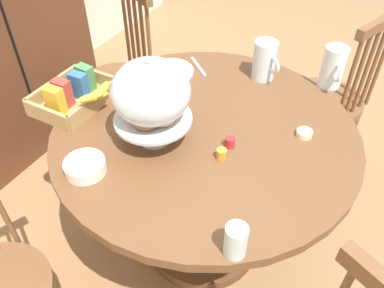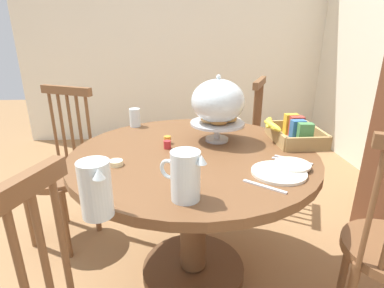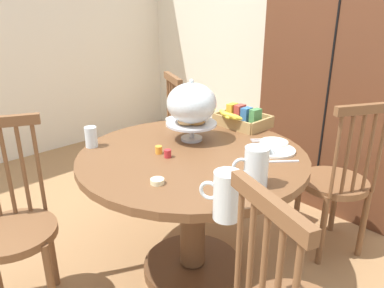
{
  "view_description": "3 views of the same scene",
  "coord_description": "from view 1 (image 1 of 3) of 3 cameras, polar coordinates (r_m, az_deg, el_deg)",
  "views": [
    {
      "loc": [
        -1.04,
        -0.46,
        1.71
      ],
      "look_at": [
        -0.1,
        0.06,
        0.74
      ],
      "focal_mm": 36.92,
      "sensor_mm": 36.0,
      "label": 1
    },
    {
      "loc": [
        1.35,
        -0.04,
        1.27
      ],
      "look_at": [
        -0.1,
        0.06,
        0.74
      ],
      "focal_mm": 28.43,
      "sensor_mm": 36.0,
      "label": 2
    },
    {
      "loc": [
        1.27,
        -1.16,
        1.46
      ],
      "look_at": [
        -0.0,
        0.06,
        0.79
      ],
      "focal_mm": 34.79,
      "sensor_mm": 36.0,
      "label": 3
    }
  ],
  "objects": [
    {
      "name": "jam_jar_apricot",
      "position": [
        1.38,
        4.28,
        -1.44
      ],
      "size": [
        0.04,
        0.04,
        0.04
      ],
      "primitive_type": "cylinder",
      "color": "orange",
      "rests_on": "dining_table"
    },
    {
      "name": "china_plate_large",
      "position": [
        1.83,
        -3.27,
        10.43
      ],
      "size": [
        0.22,
        0.22,
        0.01
      ],
      "primitive_type": "cylinder",
      "color": "white",
      "rests_on": "dining_table"
    },
    {
      "name": "orange_juice_pitcher",
      "position": [
        1.8,
        19.64,
        10.21
      ],
      "size": [
        0.17,
        0.11,
        0.18
      ],
      "color": "silver",
      "rests_on": "dining_table"
    },
    {
      "name": "cereal_basket",
      "position": [
        1.67,
        -16.49,
        6.92
      ],
      "size": [
        0.32,
        0.3,
        0.12
      ],
      "color": "tan",
      "rests_on": "dining_table"
    },
    {
      "name": "windsor_chair_by_cabinet",
      "position": [
        2.25,
        19.17,
        5.71
      ],
      "size": [
        0.43,
        0.43,
        0.97
      ],
      "color": "brown",
      "rests_on": "ground_plane"
    },
    {
      "name": "pastry_stand_with_dome",
      "position": [
        1.35,
        -5.95,
        7.03
      ],
      "size": [
        0.28,
        0.28,
        0.34
      ],
      "color": "silver",
      "rests_on": "dining_table"
    },
    {
      "name": "dinner_fork",
      "position": [
        1.8,
        -8.49,
        9.24
      ],
      "size": [
        0.12,
        0.14,
        0.01
      ],
      "primitive_type": "cube",
      "rotation": [
        0.0,
        0.0,
        7.15
      ],
      "color": "silver",
      "rests_on": "dining_table"
    },
    {
      "name": "jam_jar_strawberry",
      "position": [
        1.42,
        5.5,
        0.27
      ],
      "size": [
        0.04,
        0.04,
        0.04
      ],
      "primitive_type": "cylinder",
      "color": "#B7282D",
      "rests_on": "dining_table"
    },
    {
      "name": "drinking_glass",
      "position": [
        1.11,
        6.34,
        -13.73
      ],
      "size": [
        0.06,
        0.06,
        0.11
      ],
      "primitive_type": "cylinder",
      "color": "silver",
      "rests_on": "dining_table"
    },
    {
      "name": "soup_spoon",
      "position": [
        1.87,
        0.88,
        11.17
      ],
      "size": [
        0.12,
        0.14,
        0.01
      ],
      "primitive_type": "cube",
      "rotation": [
        0.0,
        0.0,
        7.15
      ],
      "color": "silver",
      "rests_on": "dining_table"
    },
    {
      "name": "cereal_bowl",
      "position": [
        1.37,
        -15.19,
        -3.16
      ],
      "size": [
        0.14,
        0.14,
        0.04
      ],
      "primitive_type": "cylinder",
      "color": "white",
      "rests_on": "dining_table"
    },
    {
      "name": "windsor_chair_facing_door",
      "position": [
        2.32,
        -10.34,
        8.81
      ],
      "size": [
        0.45,
        0.45,
        0.97
      ],
      "color": "brown",
      "rests_on": "ground_plane"
    },
    {
      "name": "china_plate_small",
      "position": [
        1.82,
        -6.16,
        10.55
      ],
      "size": [
        0.15,
        0.15,
        0.01
      ],
      "primitive_type": "cylinder",
      "color": "white",
      "rests_on": "china_plate_large"
    },
    {
      "name": "butter_dish",
      "position": [
        1.53,
        15.93,
        1.5
      ],
      "size": [
        0.06,
        0.06,
        0.02
      ],
      "primitive_type": "cylinder",
      "color": "beige",
      "rests_on": "dining_table"
    },
    {
      "name": "table_knife",
      "position": [
        1.8,
        -7.55,
        9.45
      ],
      "size": [
        0.12,
        0.14,
        0.01
      ],
      "primitive_type": "cube",
      "rotation": [
        0.0,
        0.0,
        7.15
      ],
      "color": "silver",
      "rests_on": "dining_table"
    },
    {
      "name": "dining_table",
      "position": [
        1.66,
        1.68,
        -3.57
      ],
      "size": [
        1.17,
        1.17,
        0.74
      ],
      "color": "brown",
      "rests_on": "ground_plane"
    },
    {
      "name": "ground_plane",
      "position": [
        2.05,
        2.94,
        -14.29
      ],
      "size": [
        10.0,
        10.0,
        0.0
      ],
      "primitive_type": "plane",
      "color": "#997047"
    },
    {
      "name": "milk_pitcher",
      "position": [
        1.78,
        10.42,
        11.61
      ],
      "size": [
        0.12,
        0.16,
        0.17
      ],
      "color": "silver",
      "rests_on": "dining_table"
    }
  ]
}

